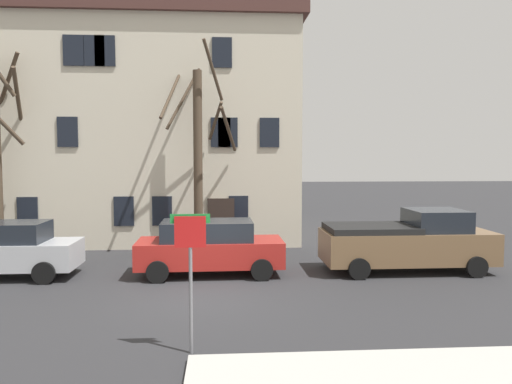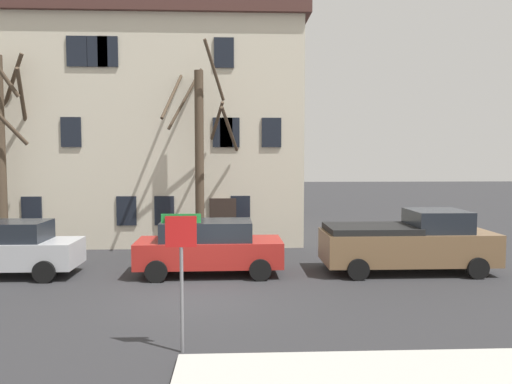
% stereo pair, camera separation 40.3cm
% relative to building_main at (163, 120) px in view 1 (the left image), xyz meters
% --- Properties ---
extents(ground_plane, '(120.00, 120.00, 0.00)m').
position_rel_building_main_xyz_m(ground_plane, '(2.21, -11.29, -5.60)').
color(ground_plane, '#2D2D30').
extents(building_main, '(12.86, 9.04, 11.07)m').
position_rel_building_main_xyz_m(building_main, '(0.00, 0.00, 0.00)').
color(building_main, beige).
rests_on(building_main, ground_plane).
extents(tree_bare_mid, '(2.90, 2.86, 8.09)m').
position_rel_building_main_xyz_m(tree_bare_mid, '(1.96, -5.38, -1.61)').
color(tree_bare_mid, '#4C3D2D').
rests_on(tree_bare_mid, ground_plane).
extents(car_silver_wagon, '(4.62, 1.96, 1.77)m').
position_rel_building_main_xyz_m(car_silver_wagon, '(-4.06, -8.69, -4.68)').
color(car_silver_wagon, '#B7BABF').
rests_on(car_silver_wagon, ground_plane).
extents(car_red_wagon, '(4.68, 2.10, 1.76)m').
position_rel_building_main_xyz_m(car_red_wagon, '(2.45, -8.72, -4.68)').
color(car_red_wagon, '#AD231E').
rests_on(car_red_wagon, ground_plane).
extents(pickup_truck_brown, '(5.55, 2.29, 2.05)m').
position_rel_building_main_xyz_m(pickup_truck_brown, '(9.04, -8.64, -4.60)').
color(pickup_truck_brown, brown).
rests_on(pickup_truck_brown, ground_plane).
extents(street_sign_pole, '(0.76, 0.07, 2.72)m').
position_rel_building_main_xyz_m(street_sign_pole, '(2.26, -15.05, -3.69)').
color(street_sign_pole, slate).
rests_on(street_sign_pole, ground_plane).
extents(bicycle_leaning, '(1.75, 0.17, 1.03)m').
position_rel_building_main_xyz_m(bicycle_leaning, '(-4.24, -6.40, -5.23)').
color(bicycle_leaning, black).
rests_on(bicycle_leaning, ground_plane).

